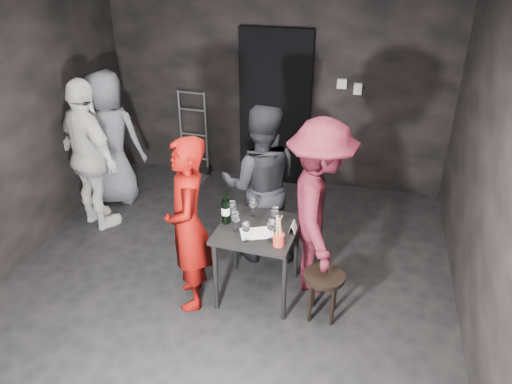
% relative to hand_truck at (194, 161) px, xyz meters
% --- Properties ---
extents(floor, '(4.50, 5.00, 0.02)m').
position_rel_hand_truck_xyz_m(floor, '(1.14, -2.30, -0.22)').
color(floor, black).
rests_on(floor, ground).
extents(ceiling, '(4.50, 5.00, 0.02)m').
position_rel_hand_truck_xyz_m(ceiling, '(1.14, -2.30, 2.48)').
color(ceiling, silver).
rests_on(ceiling, ground).
extents(wall_back, '(4.50, 0.04, 2.70)m').
position_rel_hand_truck_xyz_m(wall_back, '(1.14, 0.20, 1.13)').
color(wall_back, black).
rests_on(wall_back, ground).
extents(wall_right, '(0.04, 5.00, 2.70)m').
position_rel_hand_truck_xyz_m(wall_right, '(3.39, -2.30, 1.13)').
color(wall_right, black).
rests_on(wall_right, ground).
extents(doorway, '(0.95, 0.10, 2.10)m').
position_rel_hand_truck_xyz_m(doorway, '(1.14, 0.14, 0.83)').
color(doorway, black).
rests_on(doorway, ground).
extents(wallbox_upper, '(0.12, 0.06, 0.12)m').
position_rel_hand_truck_xyz_m(wallbox_upper, '(1.99, 0.15, 1.23)').
color(wallbox_upper, '#B7B7B2').
rests_on(wallbox_upper, wall_back).
extents(wallbox_lower, '(0.10, 0.06, 0.14)m').
position_rel_hand_truck_xyz_m(wallbox_lower, '(2.19, 0.15, 1.18)').
color(wallbox_lower, '#B7B7B2').
rests_on(wallbox_lower, wall_back).
extents(hand_truck, '(0.41, 0.35, 1.24)m').
position_rel_hand_truck_xyz_m(hand_truck, '(0.00, 0.00, 0.00)').
color(hand_truck, '#B2B2B7').
rests_on(hand_truck, floor).
extents(tasting_table, '(0.72, 0.72, 0.75)m').
position_rel_hand_truck_xyz_m(tasting_table, '(1.49, -2.30, 0.43)').
color(tasting_table, black).
rests_on(tasting_table, floor).
extents(stool, '(0.37, 0.37, 0.47)m').
position_rel_hand_truck_xyz_m(stool, '(2.14, -2.48, 0.16)').
color(stool, black).
rests_on(stool, floor).
extents(server_red, '(0.68, 0.81, 1.88)m').
position_rel_hand_truck_xyz_m(server_red, '(0.90, -2.54, 0.72)').
color(server_red, maroon).
rests_on(server_red, floor).
extents(woman_black, '(1.03, 0.70, 1.94)m').
position_rel_hand_truck_xyz_m(woman_black, '(1.36, -1.64, 0.75)').
color(woman_black, black).
rests_on(woman_black, floor).
extents(man_maroon, '(0.84, 1.41, 2.04)m').
position_rel_hand_truck_xyz_m(man_maroon, '(2.01, -2.02, 0.79)').
color(man_maroon, '#5A1624').
rests_on(man_maroon, floor).
extents(bystander_cream, '(1.39, 1.15, 2.14)m').
position_rel_hand_truck_xyz_m(bystander_cream, '(-0.66, -1.52, 0.85)').
color(bystander_cream, white).
rests_on(bystander_cream, floor).
extents(bystander_grey, '(0.97, 0.55, 1.95)m').
position_rel_hand_truck_xyz_m(bystander_grey, '(-0.75, -0.90, 0.75)').
color(bystander_grey, slate).
rests_on(bystander_grey, floor).
extents(tasting_mat, '(0.35, 0.29, 0.00)m').
position_rel_hand_truck_xyz_m(tasting_mat, '(1.50, -2.39, 0.53)').
color(tasting_mat, white).
rests_on(tasting_mat, tasting_table).
extents(wine_glass_a, '(0.10, 0.10, 0.21)m').
position_rel_hand_truck_xyz_m(wine_glass_a, '(1.31, -2.40, 0.63)').
color(wine_glass_a, white).
rests_on(wine_glass_a, tasting_table).
extents(wine_glass_b, '(0.09, 0.09, 0.22)m').
position_rel_hand_truck_xyz_m(wine_glass_b, '(1.23, -2.23, 0.64)').
color(wine_glass_b, white).
rests_on(wine_glass_b, tasting_table).
extents(wine_glass_c, '(0.09, 0.09, 0.20)m').
position_rel_hand_truck_xyz_m(wine_glass_c, '(1.39, -2.10, 0.62)').
color(wine_glass_c, white).
rests_on(wine_glass_c, tasting_table).
extents(wine_glass_d, '(0.09, 0.09, 0.20)m').
position_rel_hand_truck_xyz_m(wine_glass_d, '(1.44, -2.52, 0.63)').
color(wine_glass_d, white).
rests_on(wine_glass_d, tasting_table).
extents(wine_glass_e, '(0.09, 0.09, 0.22)m').
position_rel_hand_truck_xyz_m(wine_glass_e, '(1.65, -2.46, 0.64)').
color(wine_glass_e, white).
rests_on(wine_glass_e, tasting_table).
extents(wine_glass_f, '(0.08, 0.08, 0.21)m').
position_rel_hand_truck_xyz_m(wine_glass_f, '(1.63, -2.22, 0.63)').
color(wine_glass_f, white).
rests_on(wine_glass_f, tasting_table).
extents(wine_bottle, '(0.08, 0.08, 0.33)m').
position_rel_hand_truck_xyz_m(wine_bottle, '(1.18, -2.28, 0.65)').
color(wine_bottle, black).
rests_on(wine_bottle, tasting_table).
extents(breadstick_cup, '(0.10, 0.10, 0.31)m').
position_rel_hand_truck_xyz_m(breadstick_cup, '(1.73, -2.53, 0.67)').
color(breadstick_cup, red).
rests_on(breadstick_cup, tasting_table).
extents(reserved_card, '(0.08, 0.12, 0.09)m').
position_rel_hand_truck_xyz_m(reserved_card, '(1.80, -2.27, 0.57)').
color(reserved_card, white).
rests_on(reserved_card, tasting_table).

